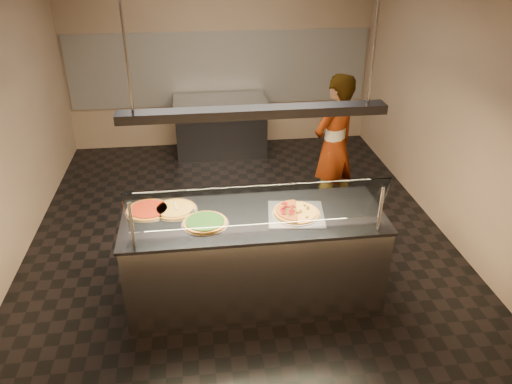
{
  "coord_description": "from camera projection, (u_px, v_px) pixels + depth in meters",
  "views": [
    {
      "loc": [
        -0.46,
        -5.2,
        3.32
      ],
      "look_at": [
        0.09,
        -0.86,
        1.02
      ],
      "focal_mm": 35.0,
      "sensor_mm": 36.0,
      "label": 1
    }
  ],
  "objects": [
    {
      "name": "wall_front",
      "position": [
        288.0,
        293.0,
        2.82
      ],
      "size": [
        5.0,
        0.02,
        3.0
      ],
      "primitive_type": "cube",
      "color": "tan",
      "rests_on": "ground"
    },
    {
      "name": "worker",
      "position": [
        334.0,
        146.0,
        6.24
      ],
      "size": [
        0.8,
        0.73,
        1.84
      ],
      "primitive_type": "imported",
      "rotation": [
        0.0,
        0.0,
        3.72
      ],
      "color": "#36333F",
      "rests_on": "ground"
    },
    {
      "name": "prep_table",
      "position": [
        221.0,
        126.0,
        8.18
      ],
      "size": [
        1.48,
        0.74,
        0.93
      ],
      "color": "#2D2D31",
      "rests_on": "ground"
    },
    {
      "name": "perforated_tray",
      "position": [
        296.0,
        214.0,
        4.73
      ],
      "size": [
        0.59,
        0.59,
        0.01
      ],
      "color": "silver",
      "rests_on": "serving_counter"
    },
    {
      "name": "tile_band",
      "position": [
        220.0,
        69.0,
        8.17
      ],
      "size": [
        4.9,
        0.02,
        1.2
      ],
      "primitive_type": "cube",
      "color": "silver",
      "rests_on": "wall_back"
    },
    {
      "name": "sneeze_guard",
      "position": [
        259.0,
        206.0,
        4.27
      ],
      "size": [
        2.24,
        0.18,
        0.54
      ],
      "color": "#B7B7BC",
      "rests_on": "serving_counter"
    },
    {
      "name": "wall_right",
      "position": [
        454.0,
        108.0,
        5.74
      ],
      "size": [
        0.02,
        6.0,
        3.0
      ],
      "primitive_type": "cube",
      "color": "tan",
      "rests_on": "ground"
    },
    {
      "name": "pizza_cheese",
      "position": [
        175.0,
        209.0,
        4.79
      ],
      "size": [
        0.43,
        0.43,
        0.03
      ],
      "color": "silver",
      "rests_on": "serving_counter"
    },
    {
      "name": "pizza_spinach",
      "position": [
        205.0,
        222.0,
        4.57
      ],
      "size": [
        0.44,
        0.44,
        0.03
      ],
      "color": "silver",
      "rests_on": "serving_counter"
    },
    {
      "name": "lamp_rod_right",
      "position": [
        374.0,
        44.0,
        4.09
      ],
      "size": [
        0.02,
        0.02,
        1.01
      ],
      "primitive_type": "cylinder",
      "color": "#B7B7BC",
      "rests_on": "ceiling"
    },
    {
      "name": "half_pizza_sausage",
      "position": [
        307.0,
        211.0,
        4.73
      ],
      "size": [
        0.27,
        0.46,
        0.04
      ],
      "color": "#986123",
      "rests_on": "perforated_tray"
    },
    {
      "name": "serving_counter",
      "position": [
        254.0,
        256.0,
        4.92
      ],
      "size": [
        2.48,
        0.94,
        0.93
      ],
      "color": "#B7B7BC",
      "rests_on": "ground"
    },
    {
      "name": "wall_back",
      "position": [
        220.0,
        56.0,
        8.1
      ],
      "size": [
        5.0,
        0.02,
        3.0
      ],
      "primitive_type": "cube",
      "color": "tan",
      "rests_on": "ground"
    },
    {
      "name": "half_pizza_pepperoni",
      "position": [
        285.0,
        212.0,
        4.7
      ],
      "size": [
        0.27,
        0.46,
        0.05
      ],
      "color": "#986123",
      "rests_on": "perforated_tray"
    },
    {
      "name": "pizza_tomato",
      "position": [
        149.0,
        210.0,
        4.78
      ],
      "size": [
        0.45,
        0.45,
        0.03
      ],
      "color": "silver",
      "rests_on": "serving_counter"
    },
    {
      "name": "lamp_rod_left",
      "position": [
        126.0,
        50.0,
        3.86
      ],
      "size": [
        0.02,
        0.02,
        1.01
      ],
      "primitive_type": "cylinder",
      "color": "#B7B7BC",
      "rests_on": "ceiling"
    },
    {
      "name": "ground",
      "position": [
        240.0,
        234.0,
        6.17
      ],
      "size": [
        5.0,
        6.0,
        0.02
      ],
      "primitive_type": "cube",
      "color": "black",
      "rests_on": "ground"
    },
    {
      "name": "pizza_spatula",
      "position": [
        180.0,
        208.0,
        4.78
      ],
      "size": [
        0.21,
        0.23,
        0.02
      ],
      "color": "#B7B7BC",
      "rests_on": "pizza_spinach"
    },
    {
      "name": "heat_lamp_housing",
      "position": [
        254.0,
        112.0,
        4.23
      ],
      "size": [
        2.3,
        0.18,
        0.08
      ],
      "primitive_type": "cube",
      "color": "#2D2D31",
      "rests_on": "ceiling"
    }
  ]
}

